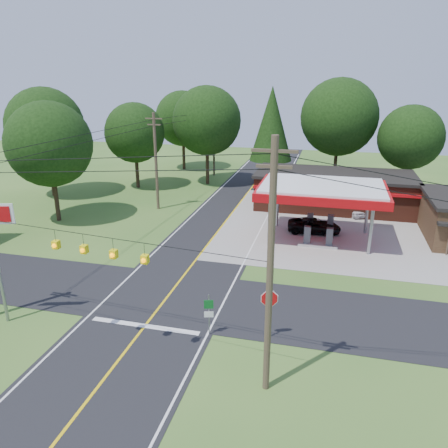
% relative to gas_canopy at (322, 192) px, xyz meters
% --- Properties ---
extents(ground, '(120.00, 120.00, 0.00)m').
position_rel_gas_canopy_xyz_m(ground, '(-9.00, -13.00, -4.27)').
color(ground, '#336122').
rests_on(ground, ground).
extents(main_highway, '(8.00, 120.00, 0.02)m').
position_rel_gas_canopy_xyz_m(main_highway, '(-9.00, -13.00, -4.26)').
color(main_highway, black).
rests_on(main_highway, ground).
extents(cross_road, '(70.00, 7.00, 0.02)m').
position_rel_gas_canopy_xyz_m(cross_road, '(-9.00, -13.00, -4.25)').
color(cross_road, black).
rests_on(cross_road, ground).
extents(lane_center_yellow, '(0.15, 110.00, 0.00)m').
position_rel_gas_canopy_xyz_m(lane_center_yellow, '(-9.00, -13.00, -4.24)').
color(lane_center_yellow, yellow).
rests_on(lane_center_yellow, main_highway).
extents(gas_canopy, '(10.60, 7.40, 4.88)m').
position_rel_gas_canopy_xyz_m(gas_canopy, '(0.00, 0.00, 0.00)').
color(gas_canopy, gray).
rests_on(gas_canopy, ground).
extents(convenience_store, '(16.40, 7.55, 3.80)m').
position_rel_gas_canopy_xyz_m(convenience_store, '(1.00, 9.98, -2.35)').
color(convenience_store, '#5C281A').
rests_on(convenience_store, ground).
extents(utility_pole_near_right, '(1.80, 0.30, 11.50)m').
position_rel_gas_canopy_xyz_m(utility_pole_near_right, '(-1.50, -20.00, 1.69)').
color(utility_pole_near_right, '#473828').
rests_on(utility_pole_near_right, ground).
extents(utility_pole_far_left, '(1.80, 0.30, 10.00)m').
position_rel_gas_canopy_xyz_m(utility_pole_far_left, '(-17.00, 5.00, 0.93)').
color(utility_pole_far_left, '#473828').
rests_on(utility_pole_far_left, ground).
extents(utility_pole_north, '(0.30, 0.30, 9.50)m').
position_rel_gas_canopy_xyz_m(utility_pole_north, '(-15.50, 22.00, 0.48)').
color(utility_pole_north, '#473828').
rests_on(utility_pole_north, ground).
extents(overhead_beacons, '(17.04, 2.04, 1.03)m').
position_rel_gas_canopy_xyz_m(overhead_beacons, '(-10.00, -19.00, 1.95)').
color(overhead_beacons, black).
rests_on(overhead_beacons, ground).
extents(treeline_backdrop, '(70.27, 51.59, 13.30)m').
position_rel_gas_canopy_xyz_m(treeline_backdrop, '(-8.18, 11.01, 3.22)').
color(treeline_backdrop, '#332316').
rests_on(treeline_backdrop, ground).
extents(suv_car, '(4.95, 4.95, 1.31)m').
position_rel_gas_canopy_xyz_m(suv_car, '(-0.50, 1.50, -3.61)').
color(suv_car, black).
rests_on(suv_car, ground).
extents(sedan_car, '(5.38, 5.38, 1.35)m').
position_rel_gas_canopy_xyz_m(sedan_car, '(3.00, 8.00, -3.59)').
color(sedan_car, white).
rests_on(sedan_car, ground).
extents(octagonal_stop_sign, '(0.96, 0.30, 2.90)m').
position_rel_gas_canopy_xyz_m(octagonal_stop_sign, '(-2.00, -16.01, -2.08)').
color(octagonal_stop_sign, gray).
rests_on(octagonal_stop_sign, ground).
extents(route_sign_post, '(0.50, 0.16, 2.48)m').
position_rel_gas_canopy_xyz_m(route_sign_post, '(-5.20, -16.52, -2.78)').
color(route_sign_post, gray).
rests_on(route_sign_post, ground).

